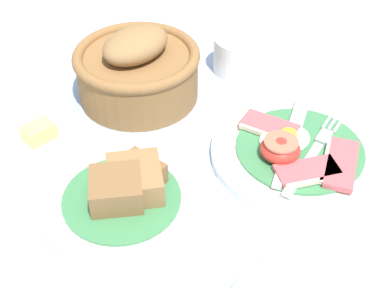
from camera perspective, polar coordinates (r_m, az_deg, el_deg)
ground_plane at (r=0.69m, az=8.28°, el=-3.81°), size 3.00×3.00×0.00m
breakfast_plate at (r=0.72m, az=11.21°, el=-0.79°), size 0.23×0.23×0.04m
bread_plate at (r=0.65m, az=-7.18°, el=-5.33°), size 0.20×0.20×0.05m
sugar_cup at (r=0.86m, az=5.08°, el=9.65°), size 0.08×0.08×0.06m
bread_basket at (r=0.80m, az=-5.84°, el=7.96°), size 0.19×0.19×0.11m
butter_dish at (r=0.76m, az=-15.81°, el=0.48°), size 0.11×0.11×0.03m
teaspoon_near_cup at (r=0.59m, az=6.57°, el=-13.85°), size 0.18×0.10×0.01m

